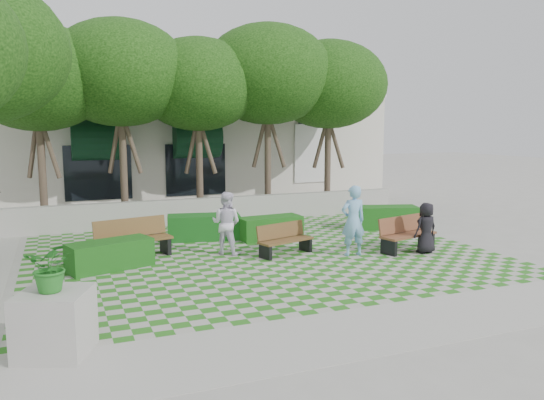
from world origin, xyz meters
name	(u,v)px	position (x,y,z in m)	size (l,w,h in m)	color
ground	(276,263)	(0.00, 0.00, 0.00)	(90.00, 90.00, 0.00)	gray
lawn	(262,254)	(0.00, 1.00, 0.01)	(12.00, 12.00, 0.00)	#2B721E
sidewalk_south	(381,327)	(0.00, -4.70, 0.01)	(16.00, 2.00, 0.01)	#9E9B93
retaining_wall	(210,210)	(0.00, 6.20, 0.45)	(15.00, 0.36, 0.90)	#9E9B93
bench_east	(406,234)	(3.90, -0.08, 0.46)	(1.91, 1.04, 0.95)	brown
bench_mid	(284,240)	(0.56, 0.76, 0.41)	(1.69, 0.99, 0.84)	#53381C
bench_west	(133,239)	(-3.26, 1.96, 0.50)	(2.05, 1.07, 1.03)	brown
hedge_east	(385,217)	(5.21, 2.88, 0.38)	(2.16, 0.87, 0.76)	#144E14
hedge_midright	(270,228)	(0.98, 2.83, 0.34)	(1.96, 0.78, 0.69)	#164F15
hedge_midleft	(204,227)	(-0.95, 3.49, 0.38)	(2.18, 0.87, 0.76)	#144C18
hedge_west	(110,255)	(-3.94, 1.02, 0.35)	(1.98, 0.79, 0.69)	#144913
planter_front	(54,309)	(-5.18, -3.74, 0.71)	(1.28, 1.28, 1.76)	#9E9B93
person_blue	(353,221)	(2.22, -0.02, 0.95)	(0.69, 0.45, 1.90)	#7BB3E1
person_dark	(426,228)	(4.21, -0.53, 0.70)	(0.68, 0.44, 1.39)	black
person_white	(226,223)	(-0.87, 1.42, 0.85)	(0.83, 0.64, 1.70)	white
tree_row	(155,73)	(-1.86, 5.95, 5.18)	(17.70, 13.40, 7.41)	#47382B
building	(185,145)	(0.93, 14.08, 2.52)	(18.00, 8.92, 5.15)	beige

